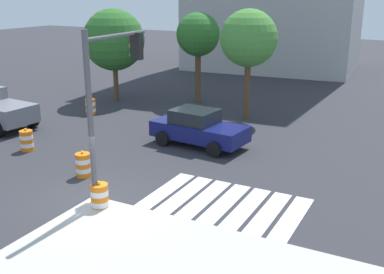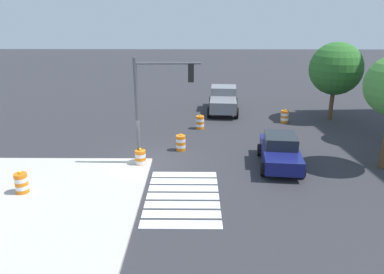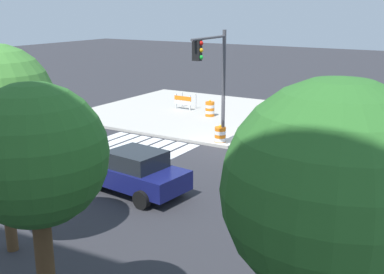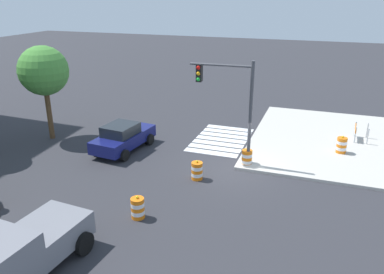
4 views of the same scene
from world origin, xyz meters
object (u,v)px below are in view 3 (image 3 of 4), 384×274
at_px(traffic_barrel_median_far, 246,153).
at_px(construction_barricade, 184,101).
at_px(traffic_barrel_near_corner, 333,178).
at_px(sports_car, 133,171).
at_px(traffic_barrel_median_near, 327,261).
at_px(traffic_light_pole, 214,69).
at_px(street_tree_streetside_mid, 35,158).
at_px(traffic_barrel_crosswalk_end, 220,136).
at_px(traffic_barrel_on_sidewalk, 210,109).
at_px(street_tree_streetside_far, 334,191).

distance_m(traffic_barrel_median_far, construction_barricade, 11.20).
height_order(traffic_barrel_near_corner, construction_barricade, construction_barricade).
bearing_deg(traffic_barrel_near_corner, sports_car, 33.35).
bearing_deg(traffic_barrel_median_near, traffic_light_pole, -46.44).
relative_size(traffic_barrel_near_corner, street_tree_streetside_mid, 0.19).
bearing_deg(traffic_barrel_crosswalk_end, traffic_barrel_on_sidewalk, -55.74).
relative_size(sports_car, street_tree_streetside_mid, 0.82).
xyz_separation_m(traffic_barrel_on_sidewalk, street_tree_streetside_mid, (-7.40, 19.77, 3.50)).
distance_m(street_tree_streetside_mid, street_tree_streetside_far, 5.21).
bearing_deg(traffic_barrel_median_near, street_tree_streetside_far, 103.80).
bearing_deg(traffic_barrel_near_corner, traffic_light_pole, -18.48).
height_order(traffic_barrel_crosswalk_end, traffic_light_pole, traffic_light_pole).
relative_size(traffic_barrel_median_near, street_tree_streetside_mid, 0.19).
xyz_separation_m(traffic_barrel_near_corner, traffic_light_pole, (6.35, -2.12, 3.46)).
relative_size(traffic_barrel_median_near, traffic_light_pole, 0.19).
xyz_separation_m(sports_car, street_tree_streetside_far, (-8.72, 5.67, 2.97)).
relative_size(traffic_barrel_crosswalk_end, traffic_barrel_on_sidewalk, 1.00).
relative_size(traffic_barrel_near_corner, traffic_light_pole, 0.19).
height_order(construction_barricade, traffic_light_pole, traffic_light_pole).
distance_m(traffic_barrel_near_corner, traffic_barrel_on_sidewalk, 12.59).
bearing_deg(traffic_barrel_median_far, traffic_light_pole, -23.33).
distance_m(sports_car, traffic_barrel_crosswalk_end, 7.33).
distance_m(traffic_barrel_near_corner, street_tree_streetside_mid, 12.58).
relative_size(traffic_barrel_on_sidewalk, construction_barricade, 0.78).
xyz_separation_m(construction_barricade, street_tree_streetside_far, (-14.67, 18.72, 3.06)).
height_order(traffic_barrel_near_corner, traffic_light_pole, traffic_light_pole).
bearing_deg(traffic_barrel_median_far, construction_barricade, -43.75).
height_order(traffic_barrel_near_corner, traffic_barrel_median_far, same).
distance_m(traffic_barrel_median_near, traffic_barrel_median_far, 9.30).
bearing_deg(traffic_light_pole, street_tree_streetside_mid, 105.99).
relative_size(sports_car, traffic_barrel_crosswalk_end, 4.38).
bearing_deg(traffic_barrel_crosswalk_end, sports_car, 91.76).
height_order(traffic_barrel_crosswalk_end, traffic_barrel_median_near, same).
xyz_separation_m(sports_car, traffic_barrel_near_corner, (-6.28, -4.13, -0.36)).
bearing_deg(traffic_barrel_median_far, sports_car, 68.02).
bearing_deg(traffic_light_pole, traffic_barrel_crosswalk_end, -81.63).
bearing_deg(traffic_barrel_on_sidewalk, traffic_barrel_near_corner, 140.80).
distance_m(traffic_barrel_crosswalk_end, traffic_barrel_median_near, 12.36).
bearing_deg(traffic_barrel_near_corner, traffic_barrel_median_near, 104.06).
bearing_deg(traffic_barrel_near_corner, construction_barricade, -36.09).
bearing_deg(street_tree_streetside_mid, traffic_barrel_median_far, -82.18).
xyz_separation_m(traffic_barrel_on_sidewalk, street_tree_streetside_far, (-12.19, 17.76, 3.18)).
distance_m(traffic_barrel_on_sidewalk, street_tree_streetside_mid, 21.39).
height_order(traffic_barrel_median_near, traffic_barrel_on_sidewalk, traffic_barrel_on_sidewalk).
height_order(traffic_barrel_crosswalk_end, traffic_barrel_median_far, same).
distance_m(traffic_barrel_on_sidewalk, street_tree_streetside_far, 21.78).
height_order(traffic_barrel_crosswalk_end, construction_barricade, construction_barricade).
height_order(traffic_barrel_median_far, street_tree_streetside_mid, street_tree_streetside_mid).
xyz_separation_m(traffic_barrel_near_corner, traffic_barrel_on_sidewalk, (9.76, -7.96, 0.15)).
height_order(traffic_barrel_crosswalk_end, street_tree_streetside_mid, street_tree_streetside_mid).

